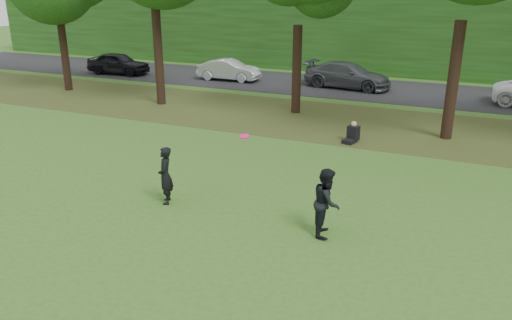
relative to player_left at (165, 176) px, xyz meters
The scene contains 9 objects.
ground 3.78m from the player_left, 40.61° to the right, with size 120.00×120.00×0.00m, color #3A591B.
leaf_litter 10.99m from the player_left, 75.18° to the left, with size 60.00×7.00×0.01m, color #4B3D1A.
street 18.82m from the player_left, 81.43° to the left, with size 70.00×7.00×0.02m, color black.
far_hedge 24.81m from the player_left, 83.50° to the left, with size 70.00×3.00×5.00m, color #1D4012.
player_left is the anchor object (origin of this frame).
player_right 4.67m from the player_left, ahead, with size 0.84×0.65×1.73m, color black.
parked_cars 17.75m from the player_left, 80.21° to the left, with size 38.63×4.20×1.51m.
frisbee 2.66m from the player_left, ahead, with size 0.38×0.38×0.10m.
seated_person 8.58m from the player_left, 66.21° to the left, with size 0.59×0.81×0.83m.
Camera 1 is at (4.79, -8.48, 5.91)m, focal length 35.00 mm.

